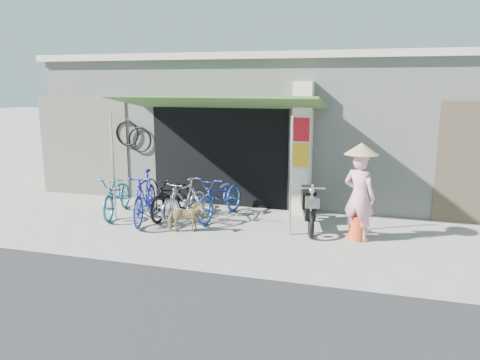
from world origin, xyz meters
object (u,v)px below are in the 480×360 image
(bike_blue, at_px, (145,197))
(street_dog, at_px, (186,217))
(bike_teal, at_px, (117,195))
(moped, at_px, (308,206))
(nun, at_px, (359,193))
(bike_silver, at_px, (185,200))
(bike_black, at_px, (172,196))
(bike_navy, at_px, (221,197))

(bike_blue, distance_m, street_dog, 1.26)
(bike_teal, relative_size, moped, 1.01)
(nun, bearing_deg, bike_silver, 18.97)
(bike_teal, height_order, street_dog, bike_teal)
(bike_blue, xyz_separation_m, moped, (3.47, 0.56, -0.09))
(bike_blue, height_order, street_dog, bike_blue)
(nun, bearing_deg, bike_blue, 24.26)
(bike_blue, distance_m, moped, 3.51)
(street_dog, distance_m, moped, 2.54)
(bike_teal, xyz_separation_m, bike_black, (1.23, 0.25, 0.01))
(bike_black, bearing_deg, bike_silver, -21.70)
(bike_blue, bearing_deg, bike_navy, 11.47)
(street_dog, bearing_deg, bike_blue, 45.23)
(bike_navy, bearing_deg, bike_teal, -157.96)
(bike_navy, bearing_deg, nun, 0.35)
(moped, bearing_deg, bike_blue, 176.29)
(bike_blue, xyz_separation_m, bike_black, (0.39, 0.53, -0.07))
(bike_blue, bearing_deg, bike_teal, 147.97)
(street_dog, height_order, moped, moped)
(bike_blue, height_order, bike_navy, bike_blue)
(bike_silver, relative_size, street_dog, 2.05)
(street_dog, bearing_deg, bike_navy, -39.81)
(bike_black, xyz_separation_m, bike_silver, (0.39, -0.18, -0.02))
(bike_teal, xyz_separation_m, bike_navy, (2.34, 0.41, 0.03))
(bike_teal, distance_m, bike_navy, 2.38)
(bike_silver, bearing_deg, bike_blue, -138.60)
(bike_black, distance_m, nun, 4.15)
(bike_teal, bearing_deg, bike_silver, -10.43)
(bike_teal, xyz_separation_m, moped, (4.31, 0.27, -0.01))
(bike_black, bearing_deg, bike_navy, 11.03)
(bike_blue, xyz_separation_m, bike_silver, (0.78, 0.36, -0.09))
(bike_black, relative_size, moped, 1.04)
(nun, bearing_deg, bike_teal, 21.07)
(bike_blue, bearing_deg, street_dog, -35.32)
(bike_navy, distance_m, moped, 1.97)
(street_dog, xyz_separation_m, moped, (2.32, 1.02, 0.15))
(street_dog, height_order, nun, nun)
(bike_teal, xyz_separation_m, nun, (5.33, -0.21, 0.46))
(bike_navy, relative_size, nun, 1.00)
(bike_black, bearing_deg, nun, -3.59)
(bike_navy, bearing_deg, bike_black, -159.71)
(bike_navy, height_order, moped, moped)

